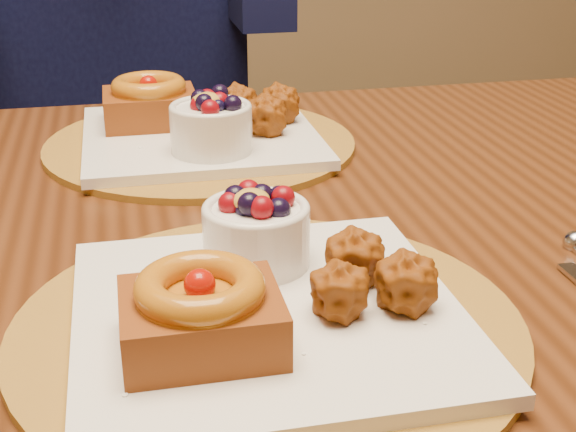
# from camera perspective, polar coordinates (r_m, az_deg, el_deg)

# --- Properties ---
(dining_table) EXTENTS (1.60, 0.90, 0.76)m
(dining_table) POSITION_cam_1_polar(r_m,az_deg,el_deg) (0.83, -4.27, -4.90)
(dining_table) COLOR #381A0A
(dining_table) RESTS_ON ground
(place_setting_near) EXTENTS (0.38, 0.38, 0.08)m
(place_setting_near) POSITION_cam_1_polar(r_m,az_deg,el_deg) (0.59, -1.78, -5.97)
(place_setting_near) COLOR brown
(place_setting_near) RESTS_ON dining_table
(place_setting_far) EXTENTS (0.38, 0.38, 0.09)m
(place_setting_far) POSITION_cam_1_polar(r_m,az_deg,el_deg) (0.99, -6.44, 6.25)
(place_setting_far) COLOR brown
(place_setting_far) RESTS_ON dining_table
(chair_far) EXTENTS (0.54, 0.54, 0.95)m
(chair_far) POSITION_cam_1_polar(r_m,az_deg,el_deg) (1.68, -13.57, 3.77)
(chair_far) COLOR black
(chair_far) RESTS_ON ground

